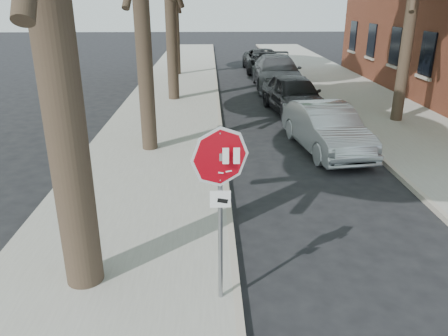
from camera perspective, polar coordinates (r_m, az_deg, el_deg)
The scene contains 10 objects.
ground at distance 6.84m, azimuth 5.70°, elevation -17.00°, with size 120.00×120.00×0.00m, color black.
sidewalk_left at distance 17.90m, azimuth -7.31°, elevation 7.49°, with size 4.00×55.00×0.12m, color gray.
sidewalk_right at distance 19.08m, azimuth 19.24°, elevation 7.34°, with size 4.00×55.00×0.12m, color gray.
curb_left at distance 17.82m, azimuth -0.68°, elevation 7.62°, with size 0.12×55.00×0.13m, color #9E9384.
curb_right at distance 18.45m, azimuth 13.24°, elevation 7.53°, with size 0.12×55.00×0.13m, color #9E9384.
stop_sign at distance 5.77m, azimuth -0.49°, elevation -1.97°, with size 0.76×0.34×2.61m.
car_a at distance 17.57m, azimuth 9.12°, elevation 9.47°, with size 1.78×4.42×1.51m, color black.
car_b at distance 13.24m, azimuth 13.20°, elevation 5.10°, with size 1.46×4.19×1.38m, color #A0A4A8.
car_c at distance 22.71m, azimuth 6.92°, elevation 12.30°, with size 2.26×5.56×1.61m, color #45454A.
car_d at distance 28.17m, azimuth 5.15°, elevation 13.80°, with size 2.28×4.95×1.38m, color black.
Camera 1 is at (-0.83, -5.33, 4.20)m, focal length 35.00 mm.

